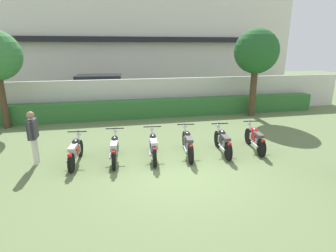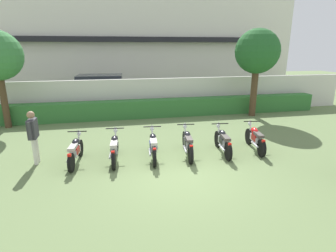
{
  "view_description": "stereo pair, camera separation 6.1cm",
  "coord_description": "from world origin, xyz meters",
  "px_view_note": "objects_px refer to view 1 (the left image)",
  "views": [
    {
      "loc": [
        -1.86,
        -6.97,
        3.55
      ],
      "look_at": [
        0.0,
        1.62,
        0.99
      ],
      "focal_mm": 29.1,
      "sensor_mm": 36.0,
      "label": 1
    },
    {
      "loc": [
        -1.8,
        -6.98,
        3.55
      ],
      "look_at": [
        0.0,
        1.62,
        0.99
      ],
      "focal_mm": 29.1,
      "sensor_mm": 36.0,
      "label": 2
    }
  ],
  "objects_px": {
    "parked_car": "(102,90)",
    "motorcycle_in_row_2": "(153,145)",
    "motorcycle_in_row_3": "(188,143)",
    "motorcycle_in_row_5": "(255,138)",
    "inspector_person": "(33,133)",
    "motorcycle_in_row_0": "(75,151)",
    "motorcycle_in_row_4": "(223,141)",
    "tree_far_side": "(256,52)",
    "motorcycle_in_row_1": "(115,148)"
  },
  "relations": [
    {
      "from": "motorcycle_in_row_1",
      "to": "inspector_person",
      "type": "bearing_deg",
      "value": 87.05
    },
    {
      "from": "tree_far_side",
      "to": "motorcycle_in_row_4",
      "type": "relative_size",
      "value": 2.44
    },
    {
      "from": "motorcycle_in_row_4",
      "to": "motorcycle_in_row_5",
      "type": "xyz_separation_m",
      "value": [
        1.24,
        0.06,
        -0.0
      ]
    },
    {
      "from": "motorcycle_in_row_1",
      "to": "motorcycle_in_row_3",
      "type": "distance_m",
      "value": 2.41
    },
    {
      "from": "parked_car",
      "to": "tree_far_side",
      "type": "height_order",
      "value": "tree_far_side"
    },
    {
      "from": "motorcycle_in_row_1",
      "to": "motorcycle_in_row_5",
      "type": "bearing_deg",
      "value": -86.02
    },
    {
      "from": "motorcycle_in_row_1",
      "to": "motorcycle_in_row_3",
      "type": "bearing_deg",
      "value": -86.51
    },
    {
      "from": "motorcycle_in_row_0",
      "to": "motorcycle_in_row_5",
      "type": "xyz_separation_m",
      "value": [
        6.09,
        -0.09,
        0.01
      ]
    },
    {
      "from": "parked_car",
      "to": "inspector_person",
      "type": "height_order",
      "value": "parked_car"
    },
    {
      "from": "parked_car",
      "to": "motorcycle_in_row_5",
      "type": "bearing_deg",
      "value": -55.49
    },
    {
      "from": "inspector_person",
      "to": "motorcycle_in_row_4",
      "type": "bearing_deg",
      "value": -4.23
    },
    {
      "from": "motorcycle_in_row_2",
      "to": "motorcycle_in_row_3",
      "type": "relative_size",
      "value": 0.98
    },
    {
      "from": "parked_car",
      "to": "inspector_person",
      "type": "relative_size",
      "value": 2.74
    },
    {
      "from": "tree_far_side",
      "to": "inspector_person",
      "type": "relative_size",
      "value": 2.64
    },
    {
      "from": "parked_car",
      "to": "motorcycle_in_row_2",
      "type": "xyz_separation_m",
      "value": [
        1.74,
        -9.13,
        -0.48
      ]
    },
    {
      "from": "motorcycle_in_row_1",
      "to": "parked_car",
      "type": "bearing_deg",
      "value": 7.93
    },
    {
      "from": "motorcycle_in_row_1",
      "to": "motorcycle_in_row_4",
      "type": "height_order",
      "value": "motorcycle_in_row_1"
    },
    {
      "from": "inspector_person",
      "to": "motorcycle_in_row_1",
      "type": "bearing_deg",
      "value": -7.68
    },
    {
      "from": "parked_car",
      "to": "motorcycle_in_row_2",
      "type": "distance_m",
      "value": 9.31
    },
    {
      "from": "tree_far_side",
      "to": "parked_car",
      "type": "bearing_deg",
      "value": 150.27
    },
    {
      "from": "parked_car",
      "to": "motorcycle_in_row_5",
      "type": "distance_m",
      "value": 10.61
    },
    {
      "from": "parked_car",
      "to": "motorcycle_in_row_0",
      "type": "distance_m",
      "value": 9.08
    },
    {
      "from": "tree_far_side",
      "to": "inspector_person",
      "type": "bearing_deg",
      "value": -156.26
    },
    {
      "from": "motorcycle_in_row_4",
      "to": "inspector_person",
      "type": "height_order",
      "value": "inspector_person"
    },
    {
      "from": "motorcycle_in_row_2",
      "to": "inspector_person",
      "type": "bearing_deg",
      "value": 89.65
    },
    {
      "from": "motorcycle_in_row_5",
      "to": "inspector_person",
      "type": "xyz_separation_m",
      "value": [
        -7.32,
        0.39,
        0.55
      ]
    },
    {
      "from": "parked_car",
      "to": "motorcycle_in_row_4",
      "type": "relative_size",
      "value": 2.53
    },
    {
      "from": "motorcycle_in_row_1",
      "to": "motorcycle_in_row_3",
      "type": "relative_size",
      "value": 1.0
    },
    {
      "from": "tree_far_side",
      "to": "motorcycle_in_row_5",
      "type": "height_order",
      "value": "tree_far_side"
    },
    {
      "from": "motorcycle_in_row_2",
      "to": "motorcycle_in_row_4",
      "type": "relative_size",
      "value": 1.05
    },
    {
      "from": "motorcycle_in_row_5",
      "to": "motorcycle_in_row_1",
      "type": "bearing_deg",
      "value": 97.65
    },
    {
      "from": "parked_car",
      "to": "motorcycle_in_row_2",
      "type": "bearing_deg",
      "value": -75.23
    },
    {
      "from": "parked_car",
      "to": "tree_far_side",
      "type": "bearing_deg",
      "value": -25.77
    },
    {
      "from": "motorcycle_in_row_3",
      "to": "motorcycle_in_row_2",
      "type": "bearing_deg",
      "value": 97.63
    },
    {
      "from": "motorcycle_in_row_3",
      "to": "parked_car",
      "type": "bearing_deg",
      "value": 24.87
    },
    {
      "from": "tree_far_side",
      "to": "motorcycle_in_row_1",
      "type": "height_order",
      "value": "tree_far_side"
    },
    {
      "from": "motorcycle_in_row_4",
      "to": "tree_far_side",
      "type": "bearing_deg",
      "value": -31.77
    },
    {
      "from": "motorcycle_in_row_4",
      "to": "motorcycle_in_row_1",
      "type": "bearing_deg",
      "value": 94.04
    },
    {
      "from": "parked_car",
      "to": "motorcycle_in_row_3",
      "type": "height_order",
      "value": "parked_car"
    },
    {
      "from": "motorcycle_in_row_5",
      "to": "inspector_person",
      "type": "relative_size",
      "value": 1.08
    },
    {
      "from": "tree_far_side",
      "to": "motorcycle_in_row_3",
      "type": "xyz_separation_m",
      "value": [
        -4.9,
        -4.66,
        -2.83
      ]
    },
    {
      "from": "tree_far_side",
      "to": "motorcycle_in_row_2",
      "type": "relative_size",
      "value": 2.33
    },
    {
      "from": "motorcycle_in_row_2",
      "to": "motorcycle_in_row_4",
      "type": "xyz_separation_m",
      "value": [
        2.4,
        -0.06,
        -0.01
      ]
    },
    {
      "from": "motorcycle_in_row_0",
      "to": "motorcycle_in_row_5",
      "type": "height_order",
      "value": "motorcycle_in_row_5"
    },
    {
      "from": "motorcycle_in_row_2",
      "to": "parked_car",
      "type": "bearing_deg",
      "value": 16.52
    },
    {
      "from": "motorcycle_in_row_4",
      "to": "inspector_person",
      "type": "bearing_deg",
      "value": 91.72
    },
    {
      "from": "parked_car",
      "to": "motorcycle_in_row_1",
      "type": "bearing_deg",
      "value": -82.84
    },
    {
      "from": "motorcycle_in_row_0",
      "to": "motorcycle_in_row_3",
      "type": "distance_m",
      "value": 3.61
    },
    {
      "from": "motorcycle_in_row_0",
      "to": "motorcycle_in_row_2",
      "type": "distance_m",
      "value": 2.45
    },
    {
      "from": "motorcycle_in_row_0",
      "to": "motorcycle_in_row_1",
      "type": "bearing_deg",
      "value": -84.7
    }
  ]
}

